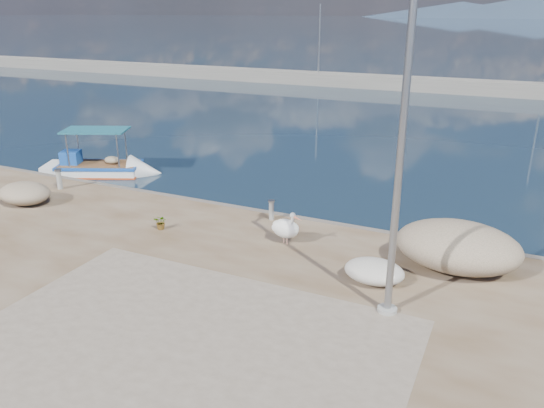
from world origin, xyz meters
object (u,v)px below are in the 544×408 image
at_px(boat_left, 99,170).
at_px(pelican, 286,228).
at_px(lamp_post, 399,172).
at_px(bollard_near, 271,209).

relative_size(boat_left, pelican, 4.72).
distance_m(pelican, lamp_post, 5.14).
bearing_deg(pelican, lamp_post, -10.77).
bearing_deg(boat_left, lamp_post, -48.69).
relative_size(lamp_post, bollard_near, 10.50).
distance_m(boat_left, pelican, 11.94).
xyz_separation_m(boat_left, lamp_post, (14.66, -6.75, 3.61)).
xyz_separation_m(lamp_post, bollard_near, (-4.77, 3.94, -2.94)).
distance_m(pelican, bollard_near, 1.96).
bearing_deg(bollard_near, pelican, -52.29).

